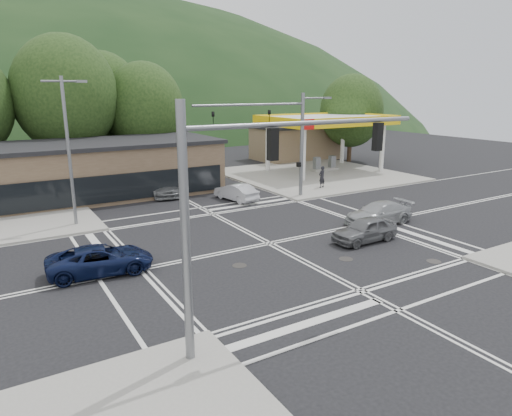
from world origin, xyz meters
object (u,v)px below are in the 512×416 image
car_blue_west (100,260)px  car_queue_a (236,192)px  car_queue_b (165,175)px  car_grey_center (365,230)px  pedestrian (322,177)px  car_silver_east (379,213)px  car_northbound (162,185)px

car_blue_west → car_queue_a: size_ratio=1.19×
car_queue_a → car_queue_b: size_ratio=0.94×
car_grey_center → pedestrian: pedestrian is taller
car_blue_west → car_silver_east: bearing=-86.8°
car_queue_b → car_queue_a: bearing=111.1°
car_silver_east → car_queue_b: size_ratio=1.09×
car_queue_b → car_northbound: (-1.86, -4.44, 0.06)m
car_blue_west → car_queue_b: size_ratio=1.11×
car_silver_east → car_queue_b: (-7.00, 19.44, 0.05)m
car_blue_west → pedestrian: bearing=-60.0°
car_blue_west → car_queue_a: 15.34m
car_grey_center → car_northbound: (-5.62, 17.13, 0.10)m
car_grey_center → car_queue_b: size_ratio=0.94×
car_grey_center → pedestrian: size_ratio=2.19×
car_grey_center → car_silver_east: bearing=122.6°
car_blue_west → car_grey_center: car_grey_center is taller
car_grey_center → car_northbound: size_ratio=0.74×
car_grey_center → car_queue_b: (-3.76, 21.57, 0.05)m
car_blue_west → car_queue_a: (12.20, 9.30, -0.00)m
car_silver_east → pedestrian: 10.51m
car_northbound → car_blue_west: bearing=-111.7°
car_grey_center → car_northbound: car_northbound is taller
car_silver_east → car_queue_b: 20.66m
car_northbound → pedestrian: 13.33m
car_grey_center → pedestrian: (6.70, 12.04, 0.38)m
car_blue_west → car_silver_east: (16.92, -0.80, 0.02)m
car_queue_b → pedestrian: pedestrian is taller
pedestrian → car_silver_east: bearing=58.6°
car_blue_west → pedestrian: 22.33m
car_queue_a → pedestrian: pedestrian is taller
car_blue_west → car_grey_center: size_ratio=1.19×
car_silver_east → car_queue_a: size_ratio=1.17×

